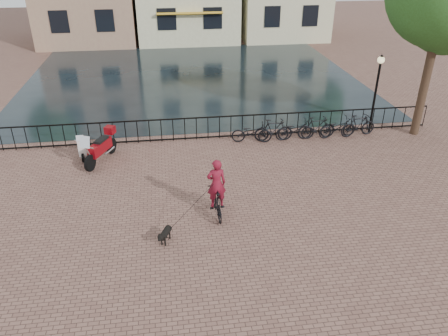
{
  "coord_description": "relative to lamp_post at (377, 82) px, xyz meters",
  "views": [
    {
      "loc": [
        -1.72,
        -9.32,
        7.86
      ],
      "look_at": [
        0.0,
        3.0,
        1.2
      ],
      "focal_mm": 35.0,
      "sensor_mm": 36.0,
      "label": 1
    }
  ],
  "objects": [
    {
      "name": "dog",
      "position": [
        -9.19,
        -6.64,
        -2.13
      ],
      "size": [
        0.52,
        0.77,
        0.5
      ],
      "rotation": [
        0.0,
        0.0,
        -0.42
      ],
      "color": "black",
      "rests_on": "ground"
    },
    {
      "name": "parked_bike_4",
      "position": [
        -1.6,
        -0.2,
        -1.93
      ],
      "size": [
        1.77,
        0.79,
        0.9
      ],
      "primitive_type": "imported",
      "rotation": [
        0.0,
        0.0,
        1.68
      ],
      "color": "black",
      "rests_on": "ground"
    },
    {
      "name": "ground",
      "position": [
        -7.2,
        -7.6,
        -2.38
      ],
      "size": [
        100.0,
        100.0,
        0.0
      ],
      "primitive_type": "plane",
      "color": "brown",
      "rests_on": "ground"
    },
    {
      "name": "cyclist",
      "position": [
        -7.55,
        -5.44,
        -1.51
      ],
      "size": [
        0.74,
        1.69,
        2.27
      ],
      "rotation": [
        0.0,
        0.0,
        3.2
      ],
      "color": "black",
      "rests_on": "ground"
    },
    {
      "name": "canal_water",
      "position": [
        -7.2,
        9.7,
        -2.38
      ],
      "size": [
        20.0,
        20.0,
        0.0
      ],
      "primitive_type": "plane",
      "color": "black",
      "rests_on": "ground"
    },
    {
      "name": "lamp_post",
      "position": [
        0.0,
        0.0,
        0.0
      ],
      "size": [
        0.3,
        0.3,
        3.45
      ],
      "color": "black",
      "rests_on": "ground"
    },
    {
      "name": "parked_bike_3",
      "position": [
        -2.55,
        -0.2,
        -1.88
      ],
      "size": [
        1.67,
        0.5,
        1.0
      ],
      "primitive_type": "imported",
      "rotation": [
        0.0,
        0.0,
        1.59
      ],
      "color": "black",
      "rests_on": "ground"
    },
    {
      "name": "parked_bike_1",
      "position": [
        -4.45,
        -0.2,
        -1.88
      ],
      "size": [
        1.67,
        0.51,
        1.0
      ],
      "primitive_type": "imported",
      "rotation": [
        0.0,
        0.0,
        1.55
      ],
      "color": "black",
      "rests_on": "ground"
    },
    {
      "name": "parked_bike_0",
      "position": [
        -5.4,
        -0.2,
        -1.93
      ],
      "size": [
        1.79,
        0.85,
        0.9
      ],
      "primitive_type": "imported",
      "rotation": [
        0.0,
        0.0,
        1.42
      ],
      "color": "black",
      "rests_on": "ground"
    },
    {
      "name": "railing",
      "position": [
        -7.2,
        0.4,
        -1.87
      ],
      "size": [
        20.0,
        0.05,
        1.02
      ],
      "color": "black",
      "rests_on": "ground"
    },
    {
      "name": "scooter",
      "position": [
        -12.29,
        -0.61,
        -1.79
      ],
      "size": [
        0.44,
        1.29,
        1.18
      ],
      "rotation": [
        0.0,
        0.0,
        0.06
      ],
      "color": "silver",
      "rests_on": "ground"
    },
    {
      "name": "parked_bike_5",
      "position": [
        -0.65,
        -0.2,
        -1.88
      ],
      "size": [
        1.72,
        0.73,
        1.0
      ],
      "primitive_type": "imported",
      "rotation": [
        0.0,
        0.0,
        1.73
      ],
      "color": "black",
      "rests_on": "ground"
    },
    {
      "name": "parked_bike_2",
      "position": [
        -3.5,
        -0.2,
        -1.93
      ],
      "size": [
        1.73,
        0.63,
        0.9
      ],
      "primitive_type": "imported",
      "rotation": [
        0.0,
        0.0,
        1.59
      ],
      "color": "black",
      "rests_on": "ground"
    },
    {
      "name": "motorcycle",
      "position": [
        -11.56,
        -1.16,
        -1.64
      ],
      "size": [
        1.31,
        2.1,
        1.48
      ],
      "rotation": [
        0.0,
        0.0,
        -0.43
      ],
      "color": "maroon",
      "rests_on": "ground"
    }
  ]
}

